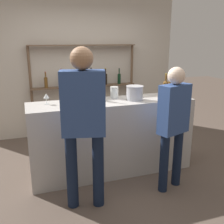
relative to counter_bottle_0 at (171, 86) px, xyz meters
The scene contains 12 objects.
ground_plane 1.55m from the counter_bottle_0, behind, with size 16.00×16.00×0.00m, color brown.
bar_counter 1.18m from the counter_bottle_0, behind, with size 2.30×0.58×1.06m, color #B7B2AD.
back_wall 2.06m from the counter_bottle_0, 118.27° to the left, with size 3.90×0.12×2.80m, color beige.
back_shelf 1.89m from the counter_bottle_0, 120.77° to the left, with size 2.08×0.18×1.78m.
counter_bottle_0 is the anchor object (origin of this frame).
counter_bottle_1 0.18m from the counter_bottle_0, 146.11° to the right, with size 0.08×0.08×0.35m.
counter_bottle_2 1.14m from the counter_bottle_0, behind, with size 0.08×0.08×0.34m.
wine_glass 1.84m from the counter_bottle_0, behind, with size 0.07×0.07×0.14m.
ice_bucket 0.66m from the counter_bottle_0, 169.02° to the right, with size 0.24×0.24×0.20m.
cork_jar 0.89m from the counter_bottle_0, behind, with size 0.12×0.12×0.17m.
customer_right 0.90m from the counter_bottle_0, 117.98° to the right, with size 0.44×0.30×1.58m.
customer_left 1.73m from the counter_bottle_0, 152.98° to the right, with size 0.50×0.31×1.82m.
Camera 1 is at (-1.13, -3.34, 1.89)m, focal length 42.00 mm.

